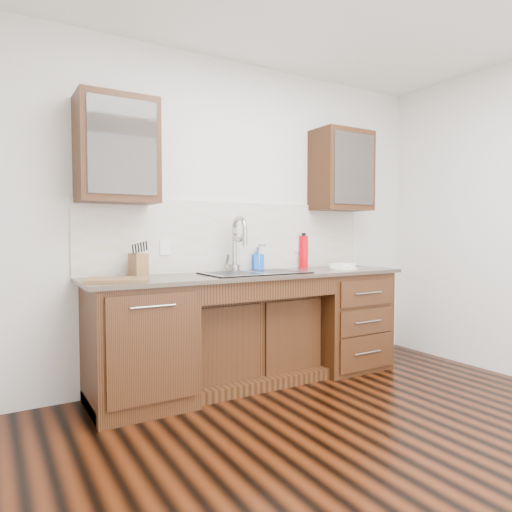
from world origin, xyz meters
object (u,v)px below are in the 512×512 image
knife_block (138,265)px  cutting_board (117,280)px  plate (343,268)px  soap_bottle (258,258)px  water_bottle (304,252)px

knife_block → cutting_board: bearing=-142.6°
plate → soap_bottle: bearing=156.5°
plate → cutting_board: size_ratio=0.61×
plate → cutting_board: cutting_board is taller
cutting_board → plate: bearing=-0.1°
soap_bottle → plate: 0.79m
plate → knife_block: size_ratio=1.43×
cutting_board → soap_bottle: bearing=13.4°
water_bottle → plate: (0.22, -0.30, -0.14)m
water_bottle → cutting_board: water_bottle is taller
soap_bottle → knife_block: soap_bottle is taller
soap_bottle → plate: size_ratio=0.81×
water_bottle → knife_block: 1.60m
soap_bottle → water_bottle: (0.50, -0.01, 0.05)m
soap_bottle → cutting_board: bearing=-151.0°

